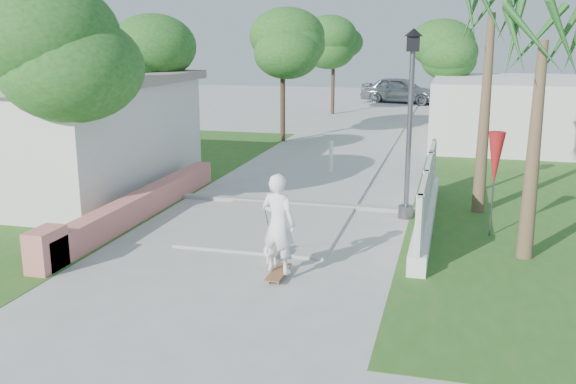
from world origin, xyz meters
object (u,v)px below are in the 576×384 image
(street_lamp, at_px, (410,117))
(dog, at_px, (271,249))
(patio_umbrella, at_px, (495,161))
(bollard, at_px, (331,156))
(skateboarder, at_px, (277,224))
(parked_car, at_px, (401,90))

(street_lamp, bearing_deg, dog, -121.60)
(patio_umbrella, distance_m, dog, 5.20)
(dog, bearing_deg, bollard, 77.71)
(dog, bearing_deg, patio_umbrella, 17.89)
(street_lamp, xyz_separation_m, skateboarder, (-1.96, -4.49, -1.45))
(street_lamp, xyz_separation_m, bollard, (-2.70, 4.50, -1.84))
(street_lamp, relative_size, patio_umbrella, 1.93)
(bollard, xyz_separation_m, parked_car, (0.17, 22.87, 0.28))
(bollard, xyz_separation_m, patio_umbrella, (4.60, -5.50, 1.10))
(street_lamp, xyz_separation_m, parked_car, (-2.53, 27.37, -1.56))
(patio_umbrella, bearing_deg, dog, -146.97)
(patio_umbrella, height_order, skateboarder, patio_umbrella)
(bollard, height_order, patio_umbrella, patio_umbrella)
(street_lamp, relative_size, parked_car, 0.88)
(bollard, relative_size, patio_umbrella, 0.47)
(patio_umbrella, height_order, dog, patio_umbrella)
(bollard, distance_m, patio_umbrella, 7.25)
(dog, bearing_deg, parked_car, 75.30)
(bollard, bearing_deg, dog, -87.15)
(parked_car, bearing_deg, skateboarder, -167.20)
(dog, bearing_deg, skateboarder, -81.79)
(parked_car, bearing_deg, street_lamp, -162.94)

